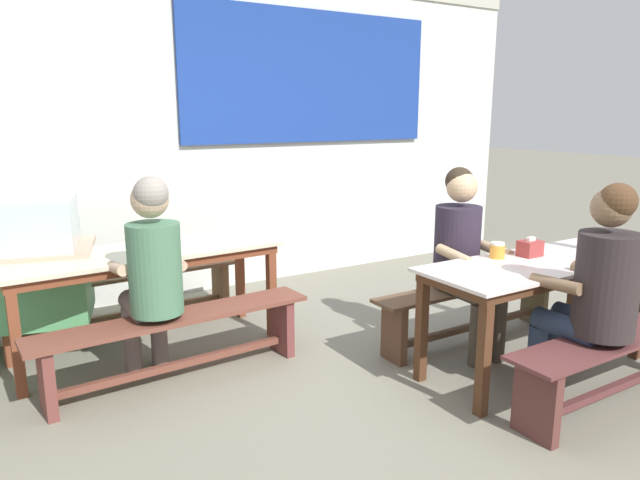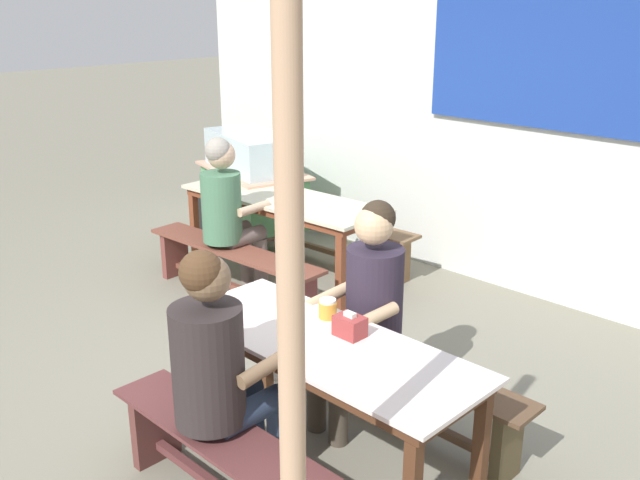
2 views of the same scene
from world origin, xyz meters
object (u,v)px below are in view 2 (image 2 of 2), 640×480
(dining_table_far, at_px, (282,205))
(food_cart, at_px, (252,181))
(dining_table_near, at_px, (325,355))
(bench_far_front, at_px, (233,264))
(condiment_jar, at_px, (328,309))
(person_near_front, at_px, (219,364))
(wooden_support_post, at_px, (292,378))
(bench_near_front, at_px, (238,471))
(bench_near_back, at_px, (396,380))
(person_right_near_table, at_px, (366,302))
(person_left_back_turned, at_px, (227,206))
(bench_far_back, at_px, (327,231))
(tissue_box, at_px, (350,326))

(dining_table_far, distance_m, food_cart, 0.99)
(dining_table_near, bearing_deg, dining_table_far, 141.95)
(bench_far_front, distance_m, condiment_jar, 2.13)
(person_near_front, relative_size, wooden_support_post, 0.55)
(bench_far_front, bearing_deg, bench_near_front, -38.50)
(bench_near_back, xyz_separation_m, person_right_near_table, (-0.18, -0.06, 0.45))
(person_left_back_turned, bearing_deg, dining_table_near, -27.25)
(bench_near_back, xyz_separation_m, condiment_jar, (-0.18, -0.37, 0.50))
(person_near_front, distance_m, condiment_jar, 0.71)
(bench_near_front, bearing_deg, condiment_jar, 102.76)
(bench_far_front, relative_size, person_right_near_table, 1.37)
(bench_far_back, height_order, person_near_front, person_near_front)
(bench_far_front, bearing_deg, dining_table_near, -27.37)
(dining_table_far, relative_size, person_right_near_table, 1.47)
(dining_table_far, distance_m, bench_far_front, 0.68)
(bench_near_back, bearing_deg, food_cart, 153.48)
(person_left_back_turned, bearing_deg, bench_near_back, -14.16)
(dining_table_near, height_order, food_cart, food_cart)
(bench_far_back, relative_size, person_left_back_turned, 1.45)
(bench_far_front, height_order, wooden_support_post, wooden_support_post)
(person_left_back_turned, relative_size, condiment_jar, 12.63)
(bench_near_back, distance_m, food_cart, 3.35)
(food_cart, xyz_separation_m, person_near_front, (2.79, -2.57, 0.10))
(bench_far_back, relative_size, bench_near_back, 1.13)
(condiment_jar, bearing_deg, bench_near_front, -77.24)
(person_left_back_turned, bearing_deg, person_right_near_table, -17.07)
(dining_table_near, relative_size, person_left_back_turned, 1.27)
(dining_table_near, xyz_separation_m, person_near_front, (-0.19, -0.51, 0.08))
(bench_near_back, relative_size, wooden_support_post, 0.70)
(bench_near_back, height_order, condiment_jar, condiment_jar)
(food_cart, bearing_deg, condiment_jar, -33.52)
(person_near_front, xyz_separation_m, condiment_jar, (0.01, 0.71, 0.05))
(bench_near_back, bearing_deg, person_right_near_table, -159.99)
(bench_far_back, xyz_separation_m, bench_far_front, (0.06, -1.14, 0.00))
(bench_far_front, distance_m, wooden_support_post, 3.51)
(person_right_near_table, bearing_deg, bench_near_back, 20.01)
(condiment_jar, bearing_deg, dining_table_far, 143.13)
(dining_table_near, xyz_separation_m, person_right_near_table, (-0.17, 0.50, 0.07))
(dining_table_far, bearing_deg, person_near_front, -48.44)
(wooden_support_post, bearing_deg, tissue_box, 123.29)
(dining_table_near, xyz_separation_m, person_left_back_turned, (-2.17, 1.12, 0.09))
(bench_far_front, relative_size, tissue_box, 12.11)
(person_right_near_table, xyz_separation_m, person_near_front, (-0.01, -1.02, 0.01))
(bench_near_back, bearing_deg, dining_table_far, 153.01)
(bench_near_back, relative_size, bench_near_front, 1.04)
(bench_far_front, bearing_deg, condiment_jar, -24.67)
(bench_far_front, xyz_separation_m, person_right_near_table, (1.88, -0.56, 0.43))
(bench_far_back, height_order, tissue_box, tissue_box)
(bench_near_front, bearing_deg, bench_far_back, 127.33)
(dining_table_far, xyz_separation_m, wooden_support_post, (2.80, -2.53, 0.53))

